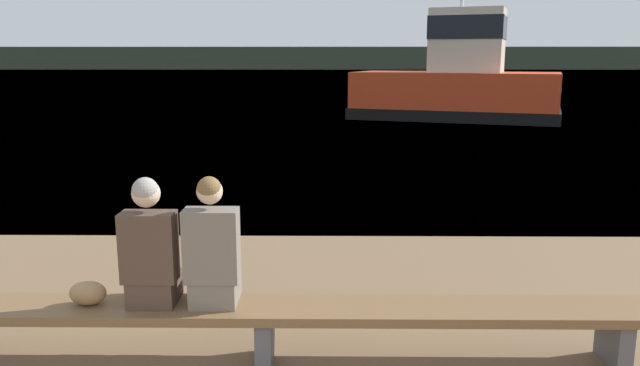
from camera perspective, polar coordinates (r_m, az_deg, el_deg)
water_surface at (r=127.99m, az=0.34°, el=10.41°), size 240.00×240.00×0.00m
far_shoreline at (r=124.85m, az=0.33°, el=11.35°), size 600.00×12.00×4.21m
bench_main at (r=4.90m, az=-5.08°, el=-12.06°), size 5.97×0.49×0.47m
person_left at (r=4.89m, az=-15.25°, el=-6.01°), size 0.40×0.41×1.00m
person_right at (r=4.79m, az=-9.80°, el=-6.24°), size 0.40×0.41×1.01m
shopping_bag at (r=5.14m, az=-20.46°, el=-9.41°), size 0.28×0.17×0.19m
tugboat_red at (r=24.57m, az=12.47°, el=8.75°), size 8.38×5.79×6.77m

